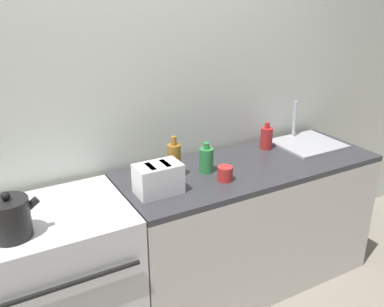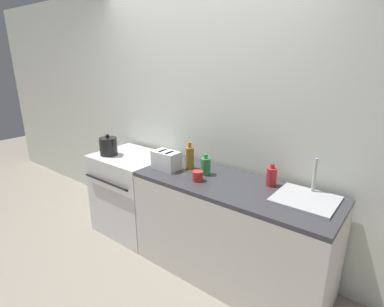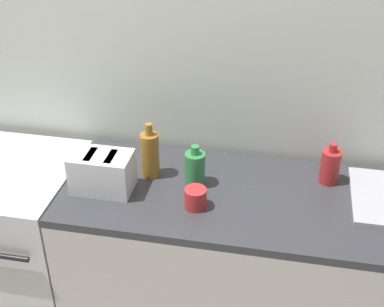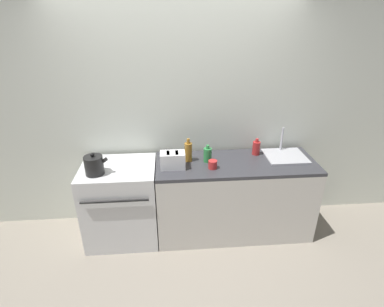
% 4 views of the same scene
% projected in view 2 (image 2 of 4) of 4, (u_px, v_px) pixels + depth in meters
% --- Properties ---
extents(ground_plane, '(12.00, 12.00, 0.00)m').
position_uv_depth(ground_plane, '(156.00, 265.00, 2.83)').
color(ground_plane, gray).
extents(wall_back, '(8.00, 0.05, 2.60)m').
position_uv_depth(wall_back, '(201.00, 118.00, 2.95)').
color(wall_back, silver).
rests_on(wall_back, ground_plane).
extents(stove, '(0.77, 0.66, 0.88)m').
position_uv_depth(stove, '(133.00, 192.00, 3.30)').
color(stove, silver).
rests_on(stove, ground_plane).
extents(counter_block, '(1.70, 0.64, 0.88)m').
position_uv_depth(counter_block, '(230.00, 231.00, 2.58)').
color(counter_block, silver).
rests_on(counter_block, ground_plane).
extents(kettle, '(0.23, 0.18, 0.23)m').
position_uv_depth(kettle, '(108.00, 146.00, 3.16)').
color(kettle, black).
rests_on(kettle, stove).
extents(toaster, '(0.25, 0.16, 0.17)m').
position_uv_depth(toaster, '(166.00, 160.00, 2.77)').
color(toaster, white).
rests_on(toaster, counter_block).
extents(sink_tray, '(0.43, 0.39, 0.28)m').
position_uv_depth(sink_tray, '(306.00, 198.00, 2.18)').
color(sink_tray, '#B7B7BC').
rests_on(sink_tray, counter_block).
extents(bottle_red, '(0.08, 0.08, 0.19)m').
position_uv_depth(bottle_red, '(272.00, 177.00, 2.40)').
color(bottle_red, '#B72828').
rests_on(bottle_red, counter_block).
extents(bottle_green, '(0.09, 0.09, 0.19)m').
position_uv_depth(bottle_green, '(206.00, 166.00, 2.63)').
color(bottle_green, '#338C47').
rests_on(bottle_green, counter_block).
extents(bottle_amber, '(0.08, 0.08, 0.25)m').
position_uv_depth(bottle_amber, '(190.00, 158.00, 2.77)').
color(bottle_amber, '#9E6B23').
rests_on(bottle_amber, counter_block).
extents(cup_red, '(0.09, 0.09, 0.09)m').
position_uv_depth(cup_red, '(198.00, 176.00, 2.51)').
color(cup_red, red).
rests_on(cup_red, counter_block).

